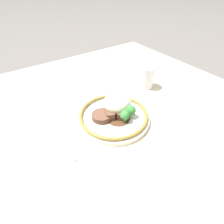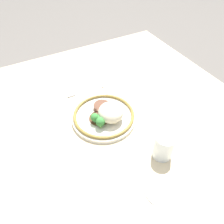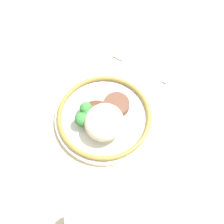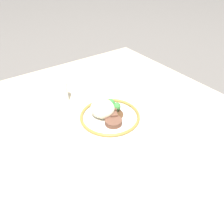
{
  "view_description": "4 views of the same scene",
  "coord_description": "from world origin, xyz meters",
  "px_view_note": "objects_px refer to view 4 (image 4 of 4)",
  "views": [
    {
      "loc": [
        -0.28,
        -0.39,
        0.44
      ],
      "look_at": [
        -0.03,
        -0.04,
        0.08
      ],
      "focal_mm": 28.0,
      "sensor_mm": 36.0,
      "label": 1
    },
    {
      "loc": [
        0.52,
        -0.27,
        0.66
      ],
      "look_at": [
        0.01,
        0.0,
        0.08
      ],
      "focal_mm": 35.0,
      "sensor_mm": 36.0,
      "label": 2
    },
    {
      "loc": [
        0.28,
        0.17,
        0.75
      ],
      "look_at": [
        -0.03,
        -0.01,
        0.06
      ],
      "focal_mm": 50.0,
      "sensor_mm": 36.0,
      "label": 3
    },
    {
      "loc": [
        -0.57,
        0.36,
        0.58
      ],
      "look_at": [
        -0.02,
        -0.03,
        0.08
      ],
      "focal_mm": 35.0,
      "sensor_mm": 36.0,
      "label": 4
    }
  ],
  "objects_px": {
    "plate": "(108,115)",
    "spoon": "(77,85)",
    "knife": "(65,142)",
    "juice_glass": "(60,92)",
    "fork": "(136,150)"
  },
  "relations": [
    {
      "from": "fork",
      "to": "juice_glass",
      "type": "bearing_deg",
      "value": -79.19
    },
    {
      "from": "plate",
      "to": "juice_glass",
      "type": "relative_size",
      "value": 2.68
    },
    {
      "from": "juice_glass",
      "to": "knife",
      "type": "distance_m",
      "value": 0.27
    },
    {
      "from": "juice_glass",
      "to": "spoon",
      "type": "xyz_separation_m",
      "value": [
        0.08,
        -0.12,
        -0.04
      ]
    },
    {
      "from": "plate",
      "to": "spoon",
      "type": "height_order",
      "value": "plate"
    },
    {
      "from": "plate",
      "to": "knife",
      "type": "distance_m",
      "value": 0.2
    },
    {
      "from": "knife",
      "to": "juice_glass",
      "type": "bearing_deg",
      "value": -29.59
    },
    {
      "from": "fork",
      "to": "plate",
      "type": "bearing_deg",
      "value": -94.88
    },
    {
      "from": "juice_glass",
      "to": "knife",
      "type": "xyz_separation_m",
      "value": [
        -0.25,
        0.1,
        -0.04
      ]
    },
    {
      "from": "juice_glass",
      "to": "knife",
      "type": "height_order",
      "value": "juice_glass"
    },
    {
      "from": "plate",
      "to": "spoon",
      "type": "bearing_deg",
      "value": -4.67
    },
    {
      "from": "spoon",
      "to": "plate",
      "type": "bearing_deg",
      "value": 178.27
    },
    {
      "from": "juice_glass",
      "to": "fork",
      "type": "xyz_separation_m",
      "value": [
        -0.43,
        -0.08,
        -0.04
      ]
    },
    {
      "from": "knife",
      "to": "spoon",
      "type": "height_order",
      "value": "spoon"
    },
    {
      "from": "plate",
      "to": "knife",
      "type": "bearing_deg",
      "value": 94.37
    }
  ]
}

